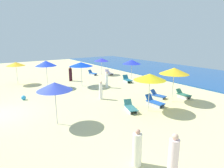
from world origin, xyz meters
TOP-DOWN VIEW (x-y plane):
  - ocean at (0.00, 23.66)m, footprint 60.00×12.68m
  - umbrella_0 at (-8.75, 2.58)m, footprint 1.92×1.92m
  - umbrella_1 at (-8.30, 13.14)m, footprint 1.98×1.98m
  - lounge_chair_1_0 at (-8.73, 11.92)m, footprint 1.38×0.86m
  - lounge_chair_1_1 at (-7.76, 14.00)m, footprint 1.59×0.79m
  - umbrella_2 at (5.04, 8.72)m, footprint 2.17×2.17m
  - lounge_chair_2_0 at (4.32, 7.70)m, footprint 1.59×1.04m
  - lounge_chair_2_1 at (4.51, 9.89)m, footprint 1.54×0.69m
  - umbrella_3 at (-3.17, 14.18)m, footprint 2.17×2.17m
  - lounge_chair_3_0 at (-2.70, 13.17)m, footprint 1.57×0.98m
  - umbrella_4 at (-4.00, 8.01)m, footprint 2.44×2.44m
  - umbrella_6 at (3.43, 2.80)m, footprint 2.00×2.00m
  - umbrella_7 at (4.69, 11.75)m, footprint 2.26×2.26m
  - lounge_chair_7_0 at (3.38, 11.54)m, footprint 1.38×0.79m
  - lounge_chair_7_1 at (4.59, 13.34)m, footprint 1.29×0.62m
  - umbrella_8 at (-5.28, 4.82)m, footprint 2.05×2.05m
  - beachgoer_0 at (-6.99, 8.02)m, footprint 0.42×0.42m
  - beachgoer_1 at (10.09, 4.81)m, footprint 0.52×0.52m
  - beachgoer_2 at (-1.94, 9.85)m, footprint 0.40×0.40m
  - beachgoer_3 at (0.92, 7.37)m, footprint 0.32×0.32m
  - beachgoer_4 at (8.88, 4.17)m, footprint 0.39×0.39m
  - beach_ball_0 at (-2.54, 2.04)m, footprint 0.37×0.37m

SIDE VIEW (x-z plane):
  - ocean at x=0.00m, z-range 0.00..0.12m
  - beach_ball_0 at x=-2.54m, z-range 0.00..0.37m
  - lounge_chair_7_0 at x=3.38m, z-range -0.09..0.54m
  - lounge_chair_1_1 at x=-7.76m, z-range -0.10..0.56m
  - lounge_chair_2_0 at x=4.32m, z-range -0.08..0.58m
  - lounge_chair_1_0 at x=-8.73m, z-range -0.08..0.60m
  - lounge_chair_2_1 at x=4.51m, z-range -0.10..0.65m
  - lounge_chair_7_1 at x=4.59m, z-range -0.06..0.61m
  - lounge_chair_3_0 at x=-2.70m, z-range -0.09..0.65m
  - beachgoer_4 at x=8.88m, z-range -0.06..1.50m
  - beachgoer_3 at x=0.92m, z-range -0.04..1.49m
  - beachgoer_0 at x=-6.99m, z-range -0.07..1.61m
  - beachgoer_2 at x=-1.94m, z-range -0.04..1.62m
  - beachgoer_1 at x=10.09m, z-range -0.06..1.65m
  - umbrella_1 at x=-8.30m, z-range 0.93..3.21m
  - umbrella_3 at x=-3.17m, z-range 0.98..3.45m
  - umbrella_0 at x=-8.75m, z-range 1.02..3.47m
  - umbrella_6 at x=3.43m, z-range 1.03..3.57m
  - umbrella_4 at x=-4.00m, z-range 1.06..3.60m
  - umbrella_2 at x=5.04m, z-range 1.10..3.74m
  - umbrella_7 at x=4.69m, z-range 1.12..3.85m
  - umbrella_8 at x=-5.28m, z-range 1.13..3.91m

